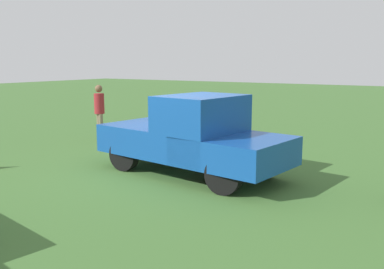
{
  "coord_description": "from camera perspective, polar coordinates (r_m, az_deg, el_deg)",
  "views": [
    {
      "loc": [
        -5.32,
        7.72,
        2.49
      ],
      "look_at": [
        -0.41,
        -0.12,
        0.9
      ],
      "focal_mm": 39.58,
      "sensor_mm": 36.0,
      "label": 1
    }
  ],
  "objects": [
    {
      "name": "pickup_truck",
      "position": [
        9.31,
        0.54,
        -0.02
      ],
      "size": [
        4.62,
        2.4,
        1.78
      ],
      "rotation": [
        0.0,
        0.0,
        6.15
      ],
      "color": "black",
      "rests_on": "ground_plane"
    },
    {
      "name": "ground_plane",
      "position": [
        9.7,
        -2.42,
        -5.13
      ],
      "size": [
        80.0,
        80.0,
        0.0
      ],
      "primitive_type": "plane",
      "color": "#3D662D"
    },
    {
      "name": "person_bystander",
      "position": [
        13.85,
        -12.37,
        3.38
      ],
      "size": [
        0.43,
        0.43,
        1.77
      ],
      "rotation": [
        0.0,
        0.0,
        4.22
      ],
      "color": "#7A6B51",
      "rests_on": "ground_plane"
    }
  ]
}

